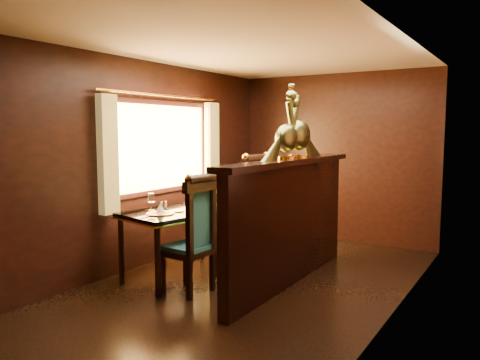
{
  "coord_description": "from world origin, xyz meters",
  "views": [
    {
      "loc": [
        2.5,
        -4.2,
        1.67
      ],
      "look_at": [
        -0.29,
        0.26,
        1.1
      ],
      "focal_mm": 35.0,
      "sensor_mm": 36.0,
      "label": 1
    }
  ],
  "objects_px": {
    "peacock_left": "(287,126)",
    "peacock_right": "(299,122)",
    "chair_left": "(196,231)",
    "chair_right": "(250,211)",
    "dining_table": "(182,216)"
  },
  "relations": [
    {
      "from": "chair_right",
      "to": "peacock_left",
      "type": "relative_size",
      "value": 2.01
    },
    {
      "from": "peacock_left",
      "to": "chair_left",
      "type": "bearing_deg",
      "value": -133.51
    },
    {
      "from": "dining_table",
      "to": "peacock_left",
      "type": "distance_m",
      "value": 1.55
    },
    {
      "from": "dining_table",
      "to": "chair_left",
      "type": "bearing_deg",
      "value": -25.91
    },
    {
      "from": "peacock_left",
      "to": "dining_table",
      "type": "bearing_deg",
      "value": -163.17
    },
    {
      "from": "chair_left",
      "to": "peacock_right",
      "type": "relative_size",
      "value": 1.58
    },
    {
      "from": "peacock_left",
      "to": "peacock_right",
      "type": "distance_m",
      "value": 0.3
    },
    {
      "from": "peacock_right",
      "to": "peacock_left",
      "type": "bearing_deg",
      "value": -90.0
    },
    {
      "from": "chair_left",
      "to": "peacock_left",
      "type": "bearing_deg",
      "value": 49.0
    },
    {
      "from": "peacock_right",
      "to": "chair_right",
      "type": "bearing_deg",
      "value": -164.85
    },
    {
      "from": "dining_table",
      "to": "chair_right",
      "type": "bearing_deg",
      "value": 50.93
    },
    {
      "from": "chair_left",
      "to": "peacock_left",
      "type": "distance_m",
      "value": 1.43
    },
    {
      "from": "peacock_left",
      "to": "chair_right",
      "type": "bearing_deg",
      "value": 164.12
    },
    {
      "from": "peacock_left",
      "to": "peacock_right",
      "type": "relative_size",
      "value": 0.89
    },
    {
      "from": "chair_right",
      "to": "peacock_left",
      "type": "height_order",
      "value": "peacock_left"
    }
  ]
}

